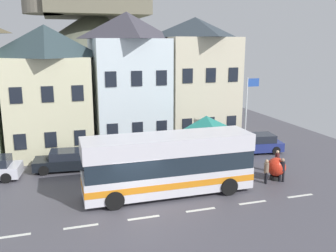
{
  "coord_description": "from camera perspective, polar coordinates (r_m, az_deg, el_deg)",
  "views": [
    {
      "loc": [
        -3.72,
        -17.16,
        8.33
      ],
      "look_at": [
        2.93,
        4.45,
        3.24
      ],
      "focal_mm": 39.2,
      "sensor_mm": 36.0,
      "label": 1
    }
  ],
  "objects": [
    {
      "name": "ground_plane",
      "position": [
        19.44,
        -4.52,
        -12.83
      ],
      "size": [
        40.0,
        60.0,
        0.07
      ],
      "color": "#4B4952"
    },
    {
      "name": "hilltop_castle",
      "position": [
        52.66,
        -11.21,
        10.84
      ],
      "size": [
        40.71,
        40.71,
        20.8
      ],
      "color": "#616552",
      "rests_on": "ground_plane"
    },
    {
      "name": "harbour_buoy",
      "position": [
        23.95,
        16.48,
        -6.22
      ],
      "size": [
        1.17,
        1.17,
        1.42
      ],
      "color": "black",
      "rests_on": "ground_plane"
    },
    {
      "name": "public_bench",
      "position": [
        26.37,
        1.97,
        -4.68
      ],
      "size": [
        1.48,
        0.48,
        0.87
      ],
      "color": "brown",
      "rests_on": "ground_plane"
    },
    {
      "name": "pedestrian_03",
      "position": [
        23.67,
        17.33,
        -6.3
      ],
      "size": [
        0.32,
        0.32,
        1.52
      ],
      "color": "black",
      "rests_on": "ground_plane"
    },
    {
      "name": "townhouse_03",
      "position": [
        31.94,
        4.12,
        7.11
      ],
      "size": [
        5.71,
        7.04,
        10.5
      ],
      "color": "beige",
      "rests_on": "ground_plane"
    },
    {
      "name": "parked_car_01",
      "position": [
        29.51,
        13.53,
        -2.66
      ],
      "size": [
        4.19,
        2.4,
        1.44
      ],
      "rotation": [
        0.0,
        0.0,
        3.02
      ],
      "color": "navy",
      "rests_on": "ground_plane"
    },
    {
      "name": "townhouse_02",
      "position": [
        30.2,
        -6.25,
        7.03
      ],
      "size": [
        5.63,
        6.79,
        10.79
      ],
      "color": "silver",
      "rests_on": "ground_plane"
    },
    {
      "name": "pedestrian_01",
      "position": [
        23.15,
        15.05,
        -6.59
      ],
      "size": [
        0.29,
        0.3,
        1.51
      ],
      "color": "black",
      "rests_on": "ground_plane"
    },
    {
      "name": "pedestrian_02",
      "position": [
        25.18,
        11.67,
        -4.84
      ],
      "size": [
        0.34,
        0.35,
        1.52
      ],
      "color": "#38332D",
      "rests_on": "ground_plane"
    },
    {
      "name": "parked_car_03",
      "position": [
        25.7,
        -15.26,
        -5.15
      ],
      "size": [
        4.49,
        2.25,
        1.34
      ],
      "rotation": [
        0.0,
        0.0,
        3.04
      ],
      "color": "black",
      "rests_on": "ground_plane"
    },
    {
      "name": "flagpole",
      "position": [
        26.33,
        12.2,
        1.97
      ],
      "size": [
        0.95,
        0.1,
        6.06
      ],
      "color": "silver",
      "rests_on": "ground_plane"
    },
    {
      "name": "bus_shelter",
      "position": [
        24.55,
        5.93,
        0.1
      ],
      "size": [
        3.6,
        3.6,
        3.67
      ],
      "color": "#473D33",
      "rests_on": "ground_plane"
    },
    {
      "name": "townhouse_01",
      "position": [
        29.13,
        -18.14,
        5.19
      ],
      "size": [
        6.02,
        5.59,
        9.7
      ],
      "color": "beige",
      "rests_on": "ground_plane"
    },
    {
      "name": "pedestrian_00",
      "position": [
        25.17,
        16.6,
        -5.26
      ],
      "size": [
        0.29,
        0.31,
        1.55
      ],
      "color": "#38332D",
      "rests_on": "ground_plane"
    },
    {
      "name": "transit_bus",
      "position": [
        20.57,
        0.05,
        -6.07
      ],
      "size": [
        9.53,
        2.62,
        3.42
      ],
      "rotation": [
        0.0,
        0.0,
        -0.0
      ],
      "color": "silver",
      "rests_on": "ground_plane"
    }
  ]
}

